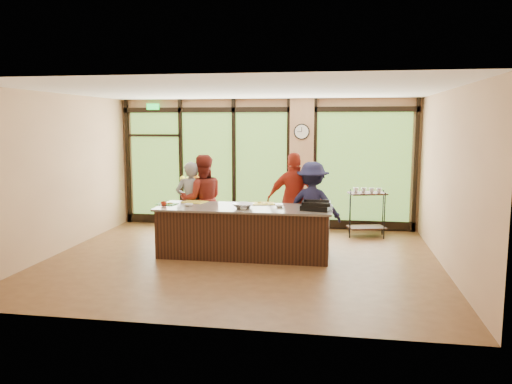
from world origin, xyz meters
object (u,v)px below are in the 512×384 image
(island_base, at_px, (244,232))
(flower_stand, at_px, (193,216))
(cook_left, at_px, (191,203))
(bar_cart, at_px, (367,207))
(cook_right, at_px, (312,206))
(roasting_pan, at_px, (316,208))

(island_base, xyz_separation_m, flower_stand, (-1.45, 1.55, -0.02))
(cook_left, height_order, bar_cart, cook_left)
(flower_stand, distance_m, bar_cart, 3.81)
(cook_left, relative_size, cook_right, 0.99)
(roasting_pan, bearing_deg, cook_left, 174.83)
(cook_left, xyz_separation_m, cook_right, (2.42, 0.05, 0.01))
(flower_stand, bearing_deg, roasting_pan, -44.29)
(roasting_pan, relative_size, flower_stand, 0.59)
(roasting_pan, relative_size, bar_cart, 0.46)
(island_base, distance_m, cook_left, 1.45)
(flower_stand, relative_size, bar_cart, 0.79)
(island_base, bearing_deg, flower_stand, 133.24)
(island_base, height_order, flower_stand, island_base)
(island_base, relative_size, bar_cart, 2.91)
(bar_cart, bearing_deg, island_base, -154.89)
(cook_right, relative_size, roasting_pan, 3.45)
(cook_left, bearing_deg, island_base, 138.24)
(island_base, bearing_deg, roasting_pan, -5.11)
(cook_left, relative_size, roasting_pan, 3.41)
(cook_left, height_order, cook_right, cook_right)
(cook_right, xyz_separation_m, flower_stand, (-2.66, 0.81, -0.43))
(island_base, height_order, bar_cart, bar_cart)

